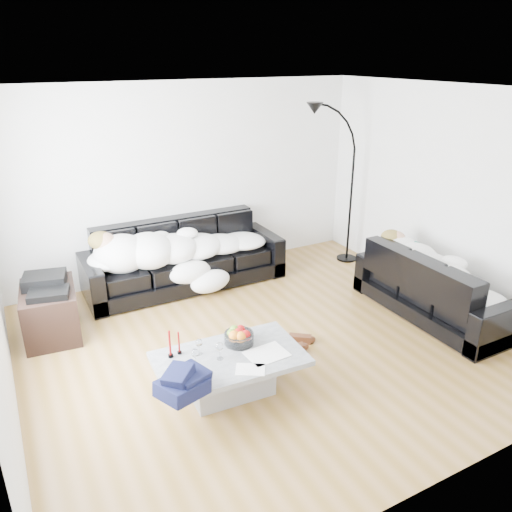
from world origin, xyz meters
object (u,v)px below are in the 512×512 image
sofa_back (184,255)px  sleeper_back (185,241)px  shoes (297,344)px  av_cabinet (51,312)px  wine_glass_c (220,351)px  floor_lamp (351,194)px  coffee_table (230,374)px  stereo (46,284)px  candle_right (179,343)px  sofa_right (436,284)px  sleeper_right (438,266)px  wine_glass_a (199,347)px  wine_glass_b (195,357)px  candle_left (170,344)px  fruit_bowl (239,335)px

sofa_back → sleeper_back: size_ratio=1.18×
shoes → av_cabinet: bearing=161.2°
sofa_back → wine_glass_c: sofa_back is taller
sofa_back → floor_lamp: bearing=-7.2°
coffee_table → stereo: (-1.30, 1.85, 0.43)m
sofa_back → candle_right: (-0.84, -2.13, 0.07)m
sofa_right → sleeper_right: (0.00, 0.00, 0.23)m
sofa_back → wine_glass_a: sofa_back is taller
sofa_back → wine_glass_b: sofa_back is taller
sofa_back → wine_glass_c: size_ratio=15.79×
sleeper_back → wine_glass_c: bearing=-103.5°
floor_lamp → av_cabinet: bearing=-153.0°
sofa_right → stereo: (-4.06, 1.65, 0.23)m
sofa_back → floor_lamp: 2.56m
sofa_back → sofa_right: sofa_back is taller
sofa_back → shoes: 2.13m
sofa_back → sofa_right: 3.17m
coffee_table → wine_glass_a: size_ratio=8.78×
sleeper_right → wine_glass_b: sleeper_right is taller
sofa_right → sleeper_right: size_ratio=1.17×
candle_left → candle_right: size_ratio=1.22×
sofa_back → wine_glass_c: bearing=-103.2°
candle_right → floor_lamp: size_ratio=0.11×
sofa_back → shoes: size_ratio=6.37×
wine_glass_b → sofa_right: bearing=3.5°
sofa_back → coffee_table: sofa_back is taller
av_cabinet → coffee_table: bearing=-49.2°
sofa_back → av_cabinet: size_ratio=3.21×
candle_left → stereo: 1.82m
sofa_right → candle_right: sofa_right is taller
sleeper_back → wine_glass_a: bearing=-107.6°
sleeper_back → sleeper_right: bearing=-42.7°
sleeper_back → coffee_table: bearing=-101.2°
wine_glass_c → shoes: size_ratio=0.40×
sleeper_back → fruit_bowl: (-0.29, -2.17, -0.17)m
sleeper_back → floor_lamp: size_ratio=1.08×
coffee_table → candle_right: candle_right is taller
candle_right → wine_glass_b: bearing=-75.3°
sleeper_back → wine_glass_c: sleeper_back is taller
sleeper_back → wine_glass_a: (-0.69, -2.17, -0.18)m
sofa_right → candle_right: size_ratio=8.87×
wine_glass_c → candle_right: 0.38m
wine_glass_a → candle_right: size_ratio=0.69×
stereo → sleeper_right: bearing=-9.1°
sofa_right → wine_glass_c: size_ratio=11.76×
shoes → floor_lamp: 2.81m
shoes → floor_lamp: (1.99, 1.73, 0.98)m
sleeper_back → stereo: sleeper_back is taller
av_cabinet → floor_lamp: size_ratio=0.40×
coffee_table → fruit_bowl: fruit_bowl is taller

